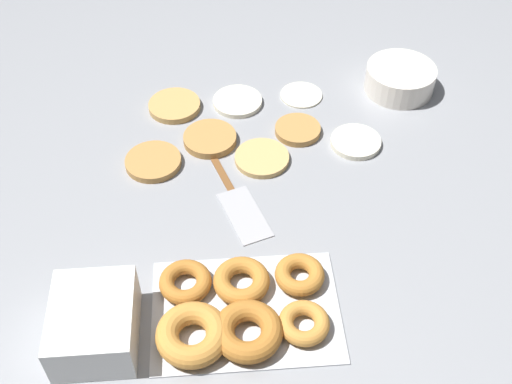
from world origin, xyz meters
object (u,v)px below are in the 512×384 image
pancake_1 (356,142)px  pancake_6 (238,101)px  pancake_0 (298,130)px  pancake_5 (153,162)px  pancake_2 (174,106)px  container_stack (94,323)px  pancake_7 (262,158)px  spatula (238,202)px  pancake_3 (210,139)px  batter_bowl (400,79)px  pancake_4 (301,94)px  donut_tray (238,311)px

pancake_1 → pancake_6: 0.28m
pancake_0 → pancake_5: same height
pancake_2 → container_stack: bearing=-101.4°
pancake_7 → spatula: pancake_7 is taller
pancake_2 → pancake_3: 0.13m
pancake_6 → batter_bowl: 0.36m
pancake_6 → batter_bowl: size_ratio=0.70×
pancake_0 → pancake_4: (0.02, 0.12, -0.00)m
pancake_4 → pancake_5: size_ratio=0.83×
pancake_1 → pancake_6: same height
pancake_1 → pancake_5: 0.41m
spatula → donut_tray: bearing=-22.0°
pancake_5 → pancake_7: 0.21m
pancake_4 → pancake_6: (-0.14, -0.02, 0.00)m
pancake_0 → pancake_7: pancake_0 is taller
pancake_0 → spatula: pancake_0 is taller
pancake_2 → donut_tray: (0.11, -0.53, 0.01)m
pancake_3 → pancake_5: 0.13m
pancake_7 → donut_tray: donut_tray is taller
pancake_4 → pancake_7: bearing=-117.6°
pancake_1 → pancake_3: size_ratio=0.94×
pancake_0 → pancake_1: 0.12m
pancake_2 → pancake_5: 0.18m
pancake_7 → spatula: 0.12m
spatula → container_stack: bearing=-59.8°
pancake_1 → pancake_2: pancake_2 is taller
pancake_2 → pancake_4: 0.28m
pancake_1 → pancake_7: same height
pancake_5 → spatula: bearing=-35.9°
pancake_3 → pancake_6: size_ratio=1.02×
pancake_1 → donut_tray: bearing=-123.8°
pancake_7 → pancake_0: bearing=43.9°
pancake_6 → pancake_7: 0.19m
pancake_0 → pancake_2: 0.27m
pancake_4 → pancake_7: pancake_7 is taller
pancake_3 → pancake_4: bearing=33.5°
pancake_4 → donut_tray: (-0.17, -0.55, 0.01)m
pancake_0 → container_stack: (-0.37, -0.45, 0.03)m
pancake_1 → pancake_2: bearing=158.8°
pancake_3 → batter_bowl: batter_bowl is taller
pancake_1 → pancake_5: size_ratio=0.93×
pancake_0 → donut_tray: bearing=-108.8°
pancake_4 → pancake_3: bearing=-146.5°
pancake_3 → pancake_4: (0.20, 0.13, -0.00)m
pancake_1 → pancake_6: bearing=147.3°
pancake_0 → pancake_5: 0.30m
pancake_6 → spatula: (-0.02, -0.29, -0.00)m
pancake_2 → pancake_5: bearing=-103.0°
pancake_4 → pancake_2: bearing=-175.5°
pancake_5 → spatula: 0.20m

